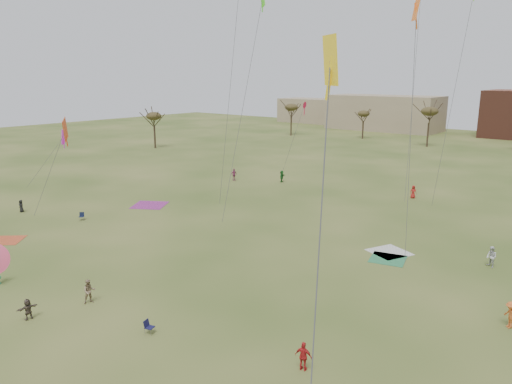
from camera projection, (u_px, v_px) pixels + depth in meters
The scene contains 20 objects.
ground at pixel (153, 295), 35.29m from camera, with size 260.00×260.00×0.00m, color #304A17.
spectator_fore_a at pixel (304, 356), 26.10m from camera, with size 0.97×0.40×1.66m, color red.
spectator_fore_b at pixel (89, 291), 33.89m from camera, with size 0.84×0.66×1.74m, color #91795C.
spectator_fore_c at pixel (28, 309), 31.62m from camera, with size 1.32×0.42×1.43m, color brown.
flyer_mid_a at pixel (21, 206), 56.63m from camera, with size 0.72×0.47×1.46m, color black.
flyer_mid_b at pixel (510, 315), 30.54m from camera, with size 1.13×0.65×1.74m, color #D06227.
spectator_mid_d at pixel (234, 175), 73.75m from camera, with size 1.07×0.45×1.83m, color #A04372.
spectator_mid_e at pixel (491, 257), 40.23m from camera, with size 0.87×0.68×1.79m, color silver.
flyer_far_a at pixel (282, 176), 72.61m from camera, with size 1.64×0.52×1.77m, color #246E2A.
flyer_far_b at pixel (413, 192), 63.03m from camera, with size 0.83×0.54×1.70m, color #A6211C.
blanket_red at pixel (7, 240), 46.96m from camera, with size 2.83×2.83×0.03m, color #CE4F29.
blanket_cream at pixel (389, 252), 43.82m from camera, with size 3.17×3.17×0.03m, color silver.
blanket_plum at pixel (150, 205), 59.79m from camera, with size 3.89×3.89×0.03m, color #932D80.
blanket_olive at pixel (388, 259), 42.18m from camera, with size 2.92×2.92×0.03m, color #308551.
camp_chair_left at pixel (82, 218), 53.50m from camera, with size 0.74×0.74×0.87m.
camp_chair_center at pixel (149, 330), 29.95m from camera, with size 0.66×0.63×0.87m.
kites_aloft at pixel (325, 14), 49.35m from camera, with size 65.82×67.75×27.51m.
tree_line at pixel (459, 120), 95.10m from camera, with size 117.44×49.32×8.91m.
building_tan at pixel (384, 113), 142.37m from camera, with size 32.00×14.00×10.00m, color #937F60.
building_tan_west at pixel (311, 110), 166.27m from camera, with size 20.00×12.00×8.00m, color #937F60.
Camera 1 is at (26.39, -20.50, 15.58)m, focal length 33.93 mm.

